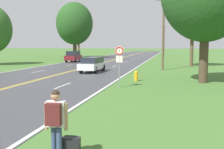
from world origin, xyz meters
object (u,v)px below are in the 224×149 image
(tree_left_verge, at_px, (75,24))
(tree_behind_sign, at_px, (78,31))
(traffic_sign, at_px, (119,56))
(car_maroon_suv_mid_near, at_px, (73,56))
(tree_right_cluster, at_px, (193,19))
(car_white_suv_approaching, at_px, (93,64))
(hitchhiker_person, at_px, (55,118))
(suitcase, at_px, (71,148))
(fire_hydrant, at_px, (136,76))

(tree_left_verge, relative_size, tree_behind_sign, 1.37)
(traffic_sign, height_order, car_maroon_suv_mid_near, traffic_sign)
(tree_left_verge, bearing_deg, traffic_sign, -66.24)
(tree_right_cluster, bearing_deg, car_white_suv_approaching, -135.59)
(hitchhiker_person, xyz_separation_m, tree_left_verge, (-17.20, 49.53, 6.07))
(hitchhiker_person, bearing_deg, tree_left_verge, 15.14)
(suitcase, xyz_separation_m, car_white_suv_approaching, (-5.70, 21.67, 0.57))
(tree_right_cluster, relative_size, car_white_suv_approaching, 1.80)
(traffic_sign, bearing_deg, hitchhiker_person, -86.73)
(car_white_suv_approaching, distance_m, car_maroon_suv_mid_near, 17.61)
(suitcase, bearing_deg, traffic_sign, 0.89)
(hitchhiker_person, bearing_deg, car_white_suv_approaching, 9.79)
(tree_left_verge, bearing_deg, fire_hydrant, -63.13)
(suitcase, xyz_separation_m, tree_left_verge, (-17.53, 49.36, 6.87))
(suitcase, bearing_deg, tree_left_verge, 15.54)
(hitchhiker_person, height_order, car_white_suv_approaching, hitchhiker_person)
(suitcase, height_order, traffic_sign, traffic_sign)
(hitchhiker_person, bearing_deg, fire_hydrant, -4.01)
(fire_hydrant, distance_m, traffic_sign, 3.99)
(tree_left_verge, height_order, tree_right_cluster, tree_left_verge)
(tree_left_verge, height_order, tree_behind_sign, tree_left_verge)
(hitchhiker_person, bearing_deg, car_maroon_suv_mid_near, 15.35)
(fire_hydrant, relative_size, car_white_suv_approaching, 0.17)
(fire_hydrant, height_order, car_white_suv_approaching, car_white_suv_approaching)
(car_white_suv_approaching, bearing_deg, hitchhiker_person, 14.76)
(hitchhiker_person, relative_size, tree_behind_sign, 0.21)
(traffic_sign, bearing_deg, tree_right_cluster, 73.69)
(tree_left_verge, distance_m, tree_behind_sign, 6.90)
(fire_hydrant, relative_size, car_maroon_suv_mid_near, 0.19)
(suitcase, xyz_separation_m, tree_behind_sign, (-18.97, 55.98, 5.57))
(car_white_suv_approaching, bearing_deg, car_maroon_suv_mid_near, -152.58)
(tree_right_cluster, xyz_separation_m, car_maroon_suv_mid_near, (-18.44, 5.39, -5.22))
(traffic_sign, distance_m, tree_right_cluster, 21.43)
(suitcase, distance_m, traffic_sign, 12.03)
(hitchhiker_person, height_order, tree_right_cluster, tree_right_cluster)
(suitcase, distance_m, car_white_suv_approaching, 22.41)
(traffic_sign, relative_size, car_maroon_suv_mid_near, 0.64)
(suitcase, height_order, car_maroon_suv_mid_near, car_maroon_suv_mid_near)
(suitcase, relative_size, car_maroon_suv_mid_near, 0.14)
(traffic_sign, distance_m, tree_left_verge, 41.29)
(fire_hydrant, bearing_deg, hitchhiker_person, -90.00)
(fire_hydrant, xyz_separation_m, car_white_suv_approaching, (-5.37, 6.26, 0.44))
(hitchhiker_person, distance_m, tree_right_cluster, 33.04)
(traffic_sign, bearing_deg, car_maroon_suv_mid_near, 116.10)
(hitchhiker_person, height_order, tree_behind_sign, tree_behind_sign)
(car_maroon_suv_mid_near, bearing_deg, traffic_sign, -155.32)
(tree_left_verge, xyz_separation_m, car_white_suv_approaching, (11.83, -27.69, -6.31))
(fire_hydrant, bearing_deg, car_white_suv_approaching, 130.60)
(car_white_suv_approaching, bearing_deg, tree_left_verge, -155.91)
(hitchhiker_person, xyz_separation_m, car_white_suv_approaching, (-5.37, 21.85, -0.23))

